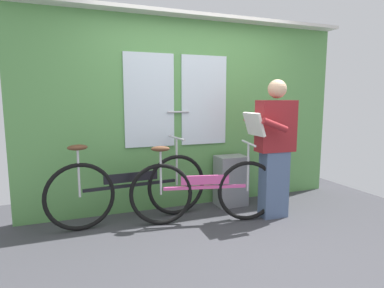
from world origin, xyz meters
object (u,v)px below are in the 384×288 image
bicycle_near_door (204,190)px  bicycle_leaning_behind (131,189)px  passenger_reading_newspaper (274,146)px  trash_bin_by_wall (231,180)px

bicycle_near_door → bicycle_leaning_behind: (-0.75, 0.30, 0.02)m
bicycle_near_door → passenger_reading_newspaper: 0.94m
passenger_reading_newspaper → trash_bin_by_wall: size_ratio=2.46×
bicycle_leaning_behind → trash_bin_by_wall: bearing=1.2°
bicycle_leaning_behind → trash_bin_by_wall: (1.31, 0.13, -0.06)m
bicycle_near_door → trash_bin_by_wall: size_ratio=2.52×
passenger_reading_newspaper → trash_bin_by_wall: 0.79m
bicycle_near_door → bicycle_leaning_behind: bicycle_leaning_behind is taller
bicycle_near_door → passenger_reading_newspaper: (0.81, -0.11, 0.46)m
bicycle_leaning_behind → trash_bin_by_wall: size_ratio=2.81×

